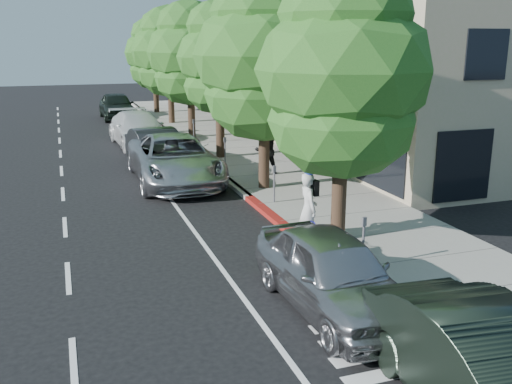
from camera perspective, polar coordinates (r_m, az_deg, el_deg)
name	(u,v)px	position (r m, az deg, el deg)	size (l,w,h in m)	color
ground	(280,226)	(17.35, 2.46, -3.38)	(120.00, 120.00, 0.00)	black
sidewalk	(263,165)	(25.34, 0.72, 2.73)	(4.60, 56.00, 0.15)	gray
curb	(213,169)	(24.68, -4.32, 2.35)	(0.30, 56.00, 0.15)	#9E998E
curb_red_segment	(269,214)	(18.21, 1.32, -2.21)	(0.32, 4.00, 0.15)	maroon
storefront_building	(319,72)	(36.85, 6.31, 11.88)	(10.00, 36.00, 7.00)	tan
street_tree_0	(344,74)	(15.04, 8.77, 11.57)	(4.61, 4.61, 7.48)	black
street_tree_1	(264,58)	(20.53, 0.84, 13.24)	(5.08, 5.08, 7.91)	black
street_tree_2	(219,59)	(26.26, -3.72, 13.08)	(3.84, 3.84, 7.24)	black
street_tree_3	(190,54)	(32.08, -6.65, 13.53)	(4.68, 4.68, 7.60)	black
street_tree_4	(169,53)	(37.96, -8.67, 13.62)	(4.88, 4.88, 7.61)	black
street_tree_5	(154,54)	(43.87, -10.14, 13.43)	(4.39, 4.39, 7.16)	black
cyclist	(308,209)	(15.62, 5.25, -1.67)	(0.73, 0.48, 2.00)	silver
bicycle	(303,245)	(14.36, 4.71, -5.33)	(0.65, 1.86, 0.98)	#18179F
silver_suv	(175,159)	(22.52, -8.14, 3.24)	(3.08, 6.69, 1.86)	#B7B8BC
dark_sedan	(157,150)	(25.04, -9.83, 4.19)	(1.82, 5.21, 1.72)	black
white_pickup	(138,129)	(30.89, -11.68, 6.17)	(2.46, 6.05, 1.76)	silver
dark_suv_far	(117,106)	(41.90, -13.75, 8.38)	(2.18, 5.42, 1.84)	black
near_car_a	(333,272)	(11.97, 7.67, -7.97)	(1.95, 4.84, 1.65)	#A2A1A6
near_car_b	(493,374)	(9.22, 22.59, -16.46)	(1.77, 5.08, 1.67)	black
pedestrian	(266,150)	(23.11, 1.00, 4.18)	(0.95, 0.74, 1.95)	black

